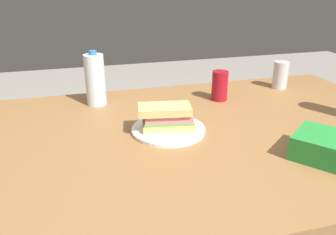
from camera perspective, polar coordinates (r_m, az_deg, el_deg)
The scene contains 6 objects.
dining_table at distance 1.15m, azimuth 0.47°, elevation -6.67°, with size 1.82×1.01×0.77m.
paper_plate at distance 1.13m, azimuth -0.00°, elevation -2.05°, with size 0.25×0.25×0.01m, color white.
sandwich at distance 1.11m, azimuth -0.18°, elevation 0.09°, with size 0.20×0.12×0.08m.
soda_can_red at distance 1.42m, azimuth 8.70°, elevation 5.31°, with size 0.07×0.07×0.12m, color maroon.
water_bottle_tall at distance 1.37m, azimuth -12.17°, elevation 6.23°, with size 0.08×0.08×0.22m.
soda_can_silver at distance 1.64m, azimuth 18.40°, elevation 6.82°, with size 0.07×0.07×0.12m, color silver.
Camera 1 is at (0.27, 0.96, 1.26)m, focal length 36.19 mm.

